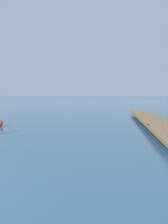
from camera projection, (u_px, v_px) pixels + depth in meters
name	position (u px, v px, depth m)	size (l,w,h in m)	color
floating_dock	(152.00, 120.00, 16.57)	(3.03, 17.78, 0.53)	brown
mooring_buoy	(0.00, 123.00, 15.67)	(0.47, 0.47, 0.54)	#E04C1E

